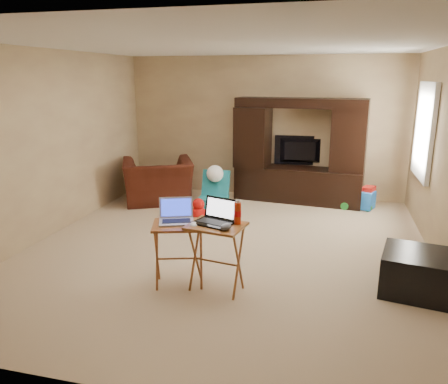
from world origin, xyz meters
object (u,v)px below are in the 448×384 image
(recliner, at_px, (158,181))
(tray_table_right, at_px, (216,258))
(entertainment_center, at_px, (299,151))
(child_rocker, at_px, (213,190))
(tray_table_left, at_px, (179,255))
(laptop_right, at_px, (213,212))
(television, at_px, (300,151))
(ottoman, at_px, (416,272))
(push_toy, at_px, (357,195))
(mouse_left, at_px, (194,225))
(laptop_left, at_px, (176,212))
(plush_toy, at_px, (199,210))
(mouse_right, at_px, (226,227))
(water_bottle, at_px, (238,213))

(recliner, xyz_separation_m, tray_table_right, (1.84, -2.90, -0.02))
(entertainment_center, bearing_deg, tray_table_right, -92.26)
(recliner, height_order, child_rocker, recliner)
(tray_table_left, bearing_deg, laptop_right, -16.84)
(laptop_right, bearing_deg, television, 99.86)
(ottoman, bearing_deg, push_toy, 99.26)
(child_rocker, bearing_deg, mouse_left, -78.11)
(television, distance_m, laptop_left, 3.85)
(recliner, relative_size, tray_table_right, 1.62)
(plush_toy, relative_size, tray_table_right, 0.53)
(entertainment_center, bearing_deg, laptop_right, -92.94)
(plush_toy, bearing_deg, mouse_left, -73.60)
(television, relative_size, child_rocker, 1.48)
(recliner, xyz_separation_m, laptop_left, (1.40, -2.85, 0.42))
(entertainment_center, relative_size, television, 2.41)
(tray_table_left, bearing_deg, laptop_left, 117.92)
(child_rocker, height_order, mouse_right, mouse_right)
(ottoman, xyz_separation_m, tray_table_right, (-1.99, -0.46, 0.14))
(child_rocker, height_order, tray_table_right, tray_table_right)
(television, relative_size, tray_table_left, 1.34)
(recliner, distance_m, laptop_left, 3.20)
(entertainment_center, bearing_deg, tray_table_left, -98.65)
(television, xyz_separation_m, plush_toy, (-1.34, -1.77, -0.67))
(television, relative_size, push_toy, 1.58)
(child_rocker, xyz_separation_m, mouse_right, (0.96, -2.94, 0.43))
(television, relative_size, tray_table_right, 1.28)
(recliner, bearing_deg, ottoman, 121.77)
(tray_table_left, xyz_separation_m, water_bottle, (0.61, 0.06, 0.48))
(child_rocker, distance_m, tray_table_left, 2.84)
(tray_table_left, bearing_deg, ottoman, -6.72)
(mouse_left, xyz_separation_m, water_bottle, (0.42, 0.13, 0.11))
(entertainment_center, distance_m, tray_table_right, 3.64)
(plush_toy, bearing_deg, television, 52.94)
(child_rocker, relative_size, laptop_left, 1.74)
(recliner, distance_m, water_bottle, 3.51)
(entertainment_center, xyz_separation_m, tray_table_right, (-0.51, -3.57, -0.54))
(plush_toy, height_order, laptop_left, laptop_left)
(plush_toy, xyz_separation_m, laptop_right, (0.79, -1.99, 0.64))
(recliner, distance_m, tray_table_right, 3.43)
(entertainment_center, relative_size, laptop_right, 5.89)
(tray_table_left, height_order, laptop_left, laptop_left)
(television, height_order, push_toy, television)
(mouse_right, distance_m, water_bottle, 0.23)
(child_rocker, relative_size, mouse_left, 4.47)
(child_rocker, bearing_deg, water_bottle, -69.53)
(tray_table_right, xyz_separation_m, mouse_right, (0.13, -0.12, 0.38))
(mouse_right, relative_size, water_bottle, 0.66)
(mouse_left, bearing_deg, mouse_right, -11.09)
(child_rocker, xyz_separation_m, laptop_left, (0.39, -2.77, 0.49))
(laptop_left, distance_m, mouse_right, 0.60)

